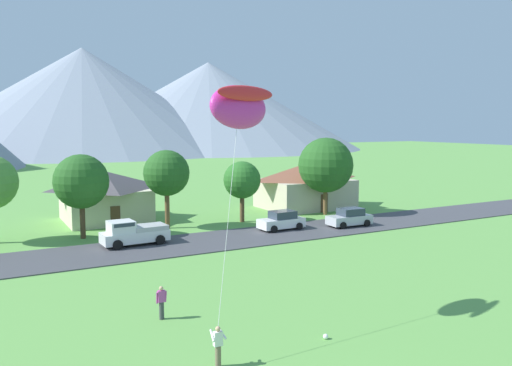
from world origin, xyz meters
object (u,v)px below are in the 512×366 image
Objects in this scene: tree_right_of_center at (167,173)px; soccer_ball at (326,337)px; house_left_center at (105,195)px; watcher_person at (161,302)px; pickup_truck_white_west_side at (133,233)px; kite_flyer_with_kite at (239,108)px; parked_car_white_mid_west at (282,221)px; tree_center at (326,165)px; parked_car_silver_west_end at (350,218)px; house_leftmost at (305,185)px; tree_left_of_center at (242,180)px; tree_near_left at (81,182)px.

soccer_ball is at bearing -94.23° from tree_right_of_center.
watcher_person is (-3.59, -28.13, -1.69)m from house_left_center.
kite_flyer_with_kite is (0.27, -18.19, 9.27)m from pickup_truck_white_west_side.
tree_right_of_center is 23.29m from watcher_person.
kite_flyer_with_kite reaches higher than tree_right_of_center.
tree_center is at bearing 30.06° from parked_car_white_mid_west.
tree_center is at bearing 11.49° from pickup_truck_white_west_side.
parked_car_silver_west_end and parked_car_white_mid_west have the same top height.
tree_center is (-0.73, -4.91, 2.64)m from house_leftmost.
pickup_truck_white_west_side is (-21.81, -4.43, -4.20)m from tree_center.
tree_left_of_center reaches higher than house_leftmost.
kite_flyer_with_kite is at bearing 121.87° from soccer_ball.
kite_flyer_with_kite is 48.03× the size of soccer_ball.
house_leftmost is 1.45× the size of tree_near_left.
house_left_center is 1.59× the size of pickup_truck_white_west_side.
tree_right_of_center is 1.70× the size of parked_car_silver_west_end.
tree_near_left is at bearing -169.65° from house_leftmost.
house_leftmost reaches higher than watcher_person.
watcher_person is at bearing -100.66° from pickup_truck_white_west_side.
kite_flyer_with_kite is at bearing -90.53° from house_left_center.
tree_center reaches higher than tree_left_of_center.
house_left_center reaches higher than parked_car_silver_west_end.
tree_center is 34.01× the size of soccer_ball.
house_leftmost is 1.73× the size of tree_left_of_center.
tree_right_of_center reaches higher than soccer_ball.
tree_left_of_center is 0.73× the size of tree_center.
house_leftmost is 2.42× the size of parked_car_silver_west_end.
kite_flyer_with_kite is at bearing -81.89° from tree_near_left.
tree_left_of_center is 9.69m from tree_center.
tree_right_of_center is 4.32× the size of watcher_person.
tree_right_of_center reaches higher than watcher_person.
tree_center is 31.64m from kite_flyer_with_kite.
house_leftmost is at bearing 12.48° from tree_right_of_center.
house_leftmost is 24.45m from pickup_truck_white_west_side.
watcher_person is (-3.32, 2.03, -9.45)m from kite_flyer_with_kite.
pickup_truck_white_west_side is 0.46× the size of kite_flyer_with_kite.
house_leftmost is 18.46m from tree_right_of_center.
tree_left_of_center is 26.79m from kite_flyer_with_kite.
tree_right_of_center is (-17.86, -3.95, 2.48)m from house_leftmost.
parked_car_silver_west_end is 26.37m from soccer_ball.
tree_left_of_center is (15.18, 0.29, -0.69)m from tree_near_left.
house_leftmost is at bearing 44.93° from watcher_person.
tree_center reaches higher than watcher_person.
parked_car_silver_west_end is at bearing -42.49° from tree_left_of_center.
parked_car_silver_west_end is (19.34, -14.04, -1.70)m from house_left_center.
parked_car_silver_west_end is 0.37× the size of kite_flyer_with_kite.
parked_car_white_mid_west is 17.72× the size of soccer_ball.
tree_near_left is at bearing 162.83° from parked_car_white_mid_west.
kite_flyer_with_kite is at bearing -31.42° from watcher_person.
tree_near_left is 1.34× the size of pickup_truck_white_west_side.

